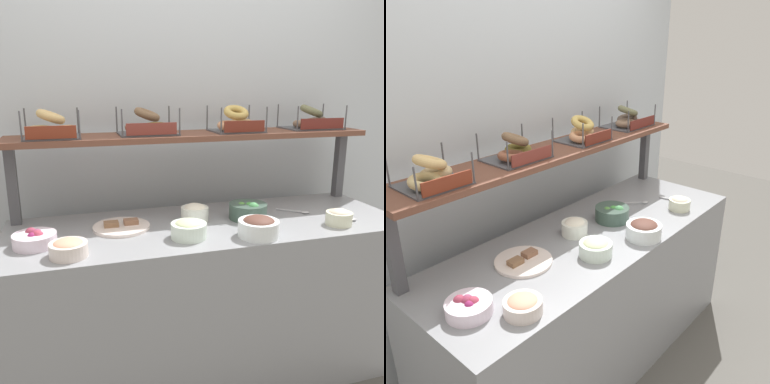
# 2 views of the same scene
# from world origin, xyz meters

# --- Properties ---
(ground_plane) EXTENTS (8.00, 8.00, 0.00)m
(ground_plane) POSITION_xyz_m (0.00, 0.00, 0.00)
(ground_plane) COLOR #595651
(back_wall) EXTENTS (3.21, 0.06, 2.40)m
(back_wall) POSITION_xyz_m (0.00, 0.55, 1.20)
(back_wall) COLOR silver
(back_wall) RESTS_ON ground_plane
(deli_counter) EXTENTS (2.01, 0.70, 0.85)m
(deli_counter) POSITION_xyz_m (0.00, 0.00, 0.42)
(deli_counter) COLOR gray
(deli_counter) RESTS_ON ground_plane
(shelf_riser_left) EXTENTS (0.05, 0.05, 0.40)m
(shelf_riser_left) POSITION_xyz_m (-0.94, 0.27, 1.05)
(shelf_riser_left) COLOR #4C4C51
(shelf_riser_left) RESTS_ON deli_counter
(shelf_riser_right) EXTENTS (0.05, 0.05, 0.40)m
(shelf_riser_right) POSITION_xyz_m (0.94, 0.27, 1.05)
(shelf_riser_right) COLOR #4C4C51
(shelf_riser_right) RESTS_ON deli_counter
(upper_shelf) EXTENTS (1.97, 0.32, 0.03)m
(upper_shelf) POSITION_xyz_m (0.00, 0.27, 1.26)
(upper_shelf) COLOR brown
(upper_shelf) RESTS_ON shelf_riser_left
(bowl_veggie_mix) EXTENTS (0.20, 0.20, 0.10)m
(bowl_veggie_mix) POSITION_xyz_m (0.22, 0.01, 0.89)
(bowl_veggie_mix) COLOR #3D5348
(bowl_veggie_mix) RESTS_ON deli_counter
(bowl_scallion_spread) EXTENTS (0.17, 0.17, 0.09)m
(bowl_scallion_spread) POSITION_xyz_m (-0.16, -0.17, 0.89)
(bowl_scallion_spread) COLOR white
(bowl_scallion_spread) RESTS_ON deli_counter
(bowl_beet_salad) EXTENTS (0.19, 0.19, 0.07)m
(bowl_beet_salad) POSITION_xyz_m (-0.83, -0.07, 0.88)
(bowl_beet_salad) COLOR white
(bowl_beet_salad) RESTS_ON deli_counter
(bowl_chocolate_spread) EXTENTS (0.19, 0.19, 0.10)m
(bowl_chocolate_spread) POSITION_xyz_m (0.15, -0.24, 0.90)
(bowl_chocolate_spread) COLOR white
(bowl_chocolate_spread) RESTS_ON deli_counter
(bowl_cream_cheese) EXTENTS (0.14, 0.14, 0.09)m
(bowl_cream_cheese) POSITION_xyz_m (-0.06, 0.06, 0.90)
(bowl_cream_cheese) COLOR white
(bowl_cream_cheese) RESTS_ON deli_counter
(bowl_lox_spread) EXTENTS (0.16, 0.16, 0.08)m
(bowl_lox_spread) POSITION_xyz_m (-0.69, -0.23, 0.89)
(bowl_lox_spread) COLOR silver
(bowl_lox_spread) RESTS_ON deli_counter
(bowl_potato_salad) EXTENTS (0.13, 0.13, 0.08)m
(bowl_potato_salad) POSITION_xyz_m (0.62, -0.21, 0.89)
(bowl_potato_salad) COLOR beige
(bowl_potato_salad) RESTS_ON deli_counter
(serving_plate_white) EXTENTS (0.28, 0.28, 0.04)m
(serving_plate_white) POSITION_xyz_m (-0.44, 0.05, 0.86)
(serving_plate_white) COLOR white
(serving_plate_white) RESTS_ON deli_counter
(serving_spoon_near_plate) EXTENTS (0.15, 0.13, 0.01)m
(serving_spoon_near_plate) POSITION_xyz_m (0.52, 0.03, 0.86)
(serving_spoon_near_plate) COLOR #B7B7BC
(serving_spoon_near_plate) RESTS_ON deli_counter
(serving_spoon_by_edge) EXTENTS (0.06, 0.17, 0.01)m
(serving_spoon_by_edge) POSITION_xyz_m (0.71, -0.14, 0.86)
(serving_spoon_by_edge) COLOR #B7B7BC
(serving_spoon_by_edge) RESTS_ON deli_counter
(bagel_basket_plain) EXTENTS (0.28, 0.26, 0.15)m
(bagel_basket_plain) POSITION_xyz_m (-0.74, 0.26, 1.33)
(bagel_basket_plain) COLOR #4C4C51
(bagel_basket_plain) RESTS_ON upper_shelf
(bagel_basket_cinnamon_raisin) EXTENTS (0.30, 0.26, 0.15)m
(bagel_basket_cinnamon_raisin) POSITION_xyz_m (-0.26, 0.28, 1.33)
(bagel_basket_cinnamon_raisin) COLOR #4C4C51
(bagel_basket_cinnamon_raisin) RESTS_ON upper_shelf
(bagel_basket_sesame) EXTENTS (0.28, 0.26, 0.15)m
(bagel_basket_sesame) POSITION_xyz_m (0.24, 0.26, 1.33)
(bagel_basket_sesame) COLOR #4C4C51
(bagel_basket_sesame) RESTS_ON upper_shelf
(bagel_basket_poppy) EXTENTS (0.33, 0.25, 0.15)m
(bagel_basket_poppy) POSITION_xyz_m (0.73, 0.28, 1.33)
(bagel_basket_poppy) COLOR #4C4C51
(bagel_basket_poppy) RESTS_ON upper_shelf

